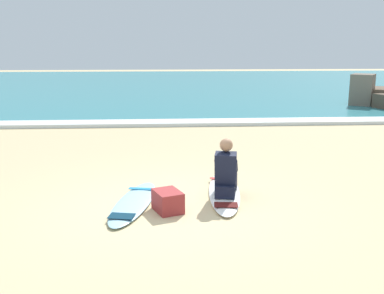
{
  "coord_description": "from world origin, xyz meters",
  "views": [
    {
      "loc": [
        -0.09,
        -6.68,
        2.48
      ],
      "look_at": [
        0.47,
        1.88,
        0.55
      ],
      "focal_mm": 42.74,
      "sensor_mm": 36.0,
      "label": 1
    }
  ],
  "objects_px": {
    "surfer_seated": "(226,173)",
    "beach_bag": "(168,201)",
    "surfboard_main": "(224,192)",
    "surfboard_spare_near": "(134,203)"
  },
  "relations": [
    {
      "from": "surfboard_spare_near",
      "to": "beach_bag",
      "type": "height_order",
      "value": "beach_bag"
    },
    {
      "from": "surfboard_spare_near",
      "to": "beach_bag",
      "type": "xyz_separation_m",
      "value": [
        0.53,
        -0.32,
        0.12
      ]
    },
    {
      "from": "surfboard_main",
      "to": "surfer_seated",
      "type": "height_order",
      "value": "surfer_seated"
    },
    {
      "from": "surfboard_main",
      "to": "surfer_seated",
      "type": "xyz_separation_m",
      "value": [
        -0.01,
        -0.26,
        0.4
      ]
    },
    {
      "from": "surfer_seated",
      "to": "surfboard_main",
      "type": "bearing_deg",
      "value": 87.24
    },
    {
      "from": "surfboard_spare_near",
      "to": "beach_bag",
      "type": "distance_m",
      "value": 0.64
    },
    {
      "from": "surfer_seated",
      "to": "surfboard_spare_near",
      "type": "xyz_separation_m",
      "value": [
        -1.49,
        -0.2,
        -0.4
      ]
    },
    {
      "from": "surfer_seated",
      "to": "beach_bag",
      "type": "xyz_separation_m",
      "value": [
        -0.96,
        -0.52,
        -0.28
      ]
    },
    {
      "from": "surfer_seated",
      "to": "surfboard_spare_near",
      "type": "distance_m",
      "value": 1.56
    },
    {
      "from": "surfer_seated",
      "to": "beach_bag",
      "type": "bearing_deg",
      "value": -151.53
    }
  ]
}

